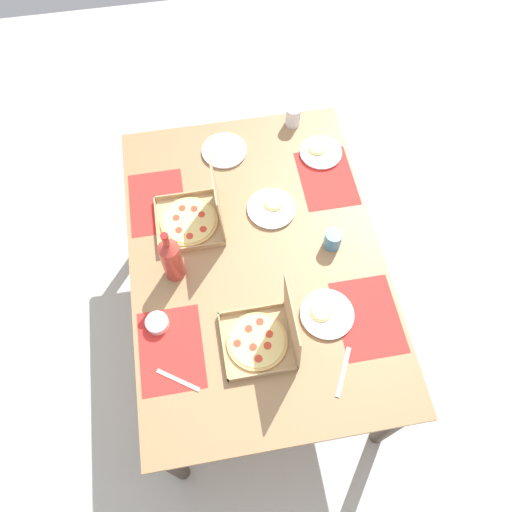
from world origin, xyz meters
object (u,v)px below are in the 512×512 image
Objects in this scene: cup_clear_right at (293,116)px; cup_spare at (333,240)px; plate_near_left at (224,151)px; condiment_bowl at (157,323)px; soda_bottle at (171,259)px; plate_middle at (326,314)px; pizza_box_center at (265,337)px; plate_far_left at (320,152)px; pizza_box_corner_left at (195,216)px; plate_far_right at (272,208)px.

cup_clear_right is 1.16× the size of cup_spare.
cup_clear_right reaches higher than plate_near_left.
plate_near_left is at bearing 155.07° from condiment_bowl.
cup_spare is (-0.02, 0.71, -0.09)m from soda_bottle.
plate_near_left is at bearing -162.38° from plate_middle.
pizza_box_center reaches higher than cup_spare.
pizza_box_center is 1.52× the size of plate_far_left.
plate_near_left is at bearing -178.74° from pizza_box_center.
pizza_box_corner_left reaches higher than plate_middle.
pizza_box_corner_left is at bearing -88.58° from plate_far_right.
pizza_box_corner_left reaches higher than plate_far_left.
pizza_box_center is at bearing -17.33° from cup_clear_right.
pizza_box_center is 1.41× the size of plate_middle.
cup_spare is at bearing 135.75° from pizza_box_center.
plate_near_left is 0.72m from soda_bottle.
plate_middle is 2.47× the size of cup_spare.
plate_far_left is at bearing 131.38° from condiment_bowl.
cup_spare is at bearing 33.09° from plate_near_left.
pizza_box_center is 1.41× the size of plate_far_right.
plate_near_left is 1.00× the size of plate_far_right.
condiment_bowl is at bearing -24.93° from plate_near_left.
plate_far_left is 0.42m from plate_far_right.
pizza_box_corner_left is 1.48× the size of plate_far_right.
plate_far_left is at bearing 153.80° from pizza_box_center.
soda_bottle is 3.38× the size of condiment_bowl.
plate_far_left is at bearing 114.11° from pizza_box_corner_left.
plate_near_left is 0.71× the size of soda_bottle.
soda_bottle reaches higher than cup_clear_right.
plate_far_right is (0.29, -0.30, 0.00)m from plate_far_left.
cup_clear_right is (-0.52, 0.57, 0.00)m from pizza_box_corner_left.
plate_far_right is 2.39× the size of condiment_bowl.
soda_bottle is (0.64, -0.31, 0.12)m from plate_near_left.
plate_far_left is 2.29× the size of cup_spare.
soda_bottle is at bearing -61.92° from plate_far_right.
plate_far_left and plate_middle have the same top height.
plate_far_right is 0.71× the size of soda_bottle.
pizza_box_corner_left is 0.53m from condiment_bowl.
condiment_bowl is (0.87, -0.40, 0.01)m from plate_near_left.
plate_far_left is 1.17m from condiment_bowl.
pizza_box_center is 0.29m from plate_middle.
plate_far_right is at bearing -46.56° from plate_far_left.
condiment_bowl is at bearing -73.02° from cup_spare.
pizza_box_center is 1.03m from plate_far_left.
plate_far_left is 2.22× the size of condiment_bowl.
plate_far_right is (-0.56, -0.13, 0.00)m from plate_middle.
condiment_bowl is at bearing -22.64° from soda_bottle.
plate_far_left and plate_far_right have the same top height.
cup_clear_right is 1.27m from condiment_bowl.
plate_far_right is at bearing 118.08° from soda_bottle.
soda_bottle reaches higher than plate_far_left.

